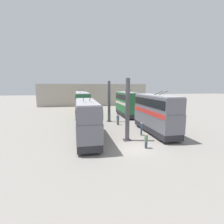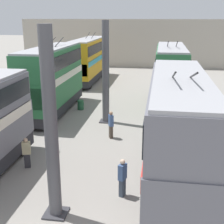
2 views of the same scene
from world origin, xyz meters
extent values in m
cube|color=#A8A093|center=(41.30, 0.00, 3.63)|extent=(0.50, 36.00, 7.25)
cylinder|color=#4C4C51|center=(3.07, 0.00, 3.72)|extent=(0.51, 0.51, 7.43)
cube|color=#333338|center=(3.07, 0.00, 0.04)|extent=(0.92, 0.92, 0.08)
cylinder|color=#4C4C51|center=(14.78, 0.00, 3.72)|extent=(0.51, 0.51, 7.43)
cube|color=#333338|center=(14.78, 0.00, 0.04)|extent=(0.92, 0.92, 0.08)
cylinder|color=black|center=(9.22, -5.81, 0.51)|extent=(1.01, 0.30, 1.01)
cylinder|color=black|center=(9.22, -3.71, 0.51)|extent=(1.01, 0.30, 1.01)
cube|color=#28282D|center=(5.54, -4.76, 0.67)|extent=(9.96, 2.45, 0.78)
cube|color=slate|center=(5.54, -4.76, 2.19)|extent=(10.17, 2.50, 2.26)
cube|color=red|center=(5.54, -4.76, 3.04)|extent=(9.86, 2.54, 0.55)
cube|color=slate|center=(5.54, -4.76, 4.25)|extent=(10.06, 2.43, 1.86)
cube|color=black|center=(5.54, -4.76, 4.34)|extent=(9.76, 2.51, 1.02)
cube|color=#9E9EA3|center=(5.54, -4.76, 5.25)|extent=(9.96, 2.25, 0.14)
cube|color=black|center=(10.56, -4.76, 2.41)|extent=(0.12, 2.30, 1.45)
cylinder|color=#282828|center=(4.27, -5.11, 5.61)|extent=(2.35, 0.07, 0.65)
cylinder|color=#282828|center=(4.27, -4.41, 5.61)|extent=(2.35, 0.07, 0.65)
cylinder|color=black|center=(23.32, -5.81, 0.49)|extent=(0.99, 0.30, 0.99)
cylinder|color=black|center=(23.32, -3.71, 0.49)|extent=(0.99, 0.30, 0.99)
cylinder|color=black|center=(16.43, -5.81, 0.49)|extent=(0.99, 0.30, 0.99)
cylinder|color=black|center=(16.43, -3.71, 0.49)|extent=(0.99, 0.30, 0.99)
cube|color=#28282D|center=(19.77, -4.76, 0.66)|extent=(9.69, 2.45, 0.77)
cube|color=#286B3D|center=(19.77, -4.76, 2.11)|extent=(9.89, 2.50, 2.13)
cube|color=silver|center=(19.77, -4.76, 2.90)|extent=(9.59, 2.54, 0.55)
cube|color=#286B3D|center=(19.77, -4.76, 4.14)|extent=(9.79, 2.43, 1.94)
cube|color=black|center=(19.77, -4.76, 4.24)|extent=(9.49, 2.51, 1.06)
cube|color=#9E9EA3|center=(19.77, -4.76, 5.18)|extent=(9.69, 2.25, 0.14)
cube|color=black|center=(24.66, -4.76, 2.32)|extent=(0.12, 2.30, 1.36)
cylinder|color=#282828|center=(18.54, -5.11, 5.54)|extent=(2.35, 0.07, 0.65)
cylinder|color=#282828|center=(18.54, -4.41, 5.54)|extent=(2.35, 0.07, 0.65)
cylinder|color=black|center=(8.15, 3.71, 0.49)|extent=(0.98, 0.30, 0.98)
cube|color=black|center=(9.49, 4.76, 2.20)|extent=(0.12, 2.30, 1.23)
cylinder|color=black|center=(13.05, 3.71, 0.46)|extent=(0.93, 0.30, 0.93)
cylinder|color=black|center=(13.05, 5.81, 0.46)|extent=(0.93, 0.30, 0.93)
cylinder|color=black|center=(20.00, 3.71, 0.46)|extent=(0.93, 0.30, 0.93)
cylinder|color=black|center=(20.00, 5.81, 0.46)|extent=(0.93, 0.30, 0.93)
cube|color=#28282D|center=(16.62, 4.76, 0.63)|extent=(9.75, 2.45, 0.76)
cube|color=#286B3D|center=(16.62, 4.76, 2.15)|extent=(9.95, 2.50, 2.28)
cube|color=silver|center=(16.62, 4.76, 3.02)|extent=(9.65, 2.54, 0.55)
cube|color=#286B3D|center=(16.62, 4.76, 4.25)|extent=(9.85, 2.43, 1.91)
cube|color=black|center=(16.62, 4.76, 4.34)|extent=(9.55, 2.51, 1.05)
cube|color=#9E9EA3|center=(16.62, 4.76, 5.27)|extent=(9.75, 2.25, 0.14)
cube|color=black|center=(11.71, 4.76, 2.38)|extent=(0.12, 2.30, 1.46)
cylinder|color=#282828|center=(17.87, 4.41, 5.63)|extent=(2.35, 0.07, 0.65)
cylinder|color=#282828|center=(17.87, 5.11, 5.63)|extent=(2.35, 0.07, 0.65)
cylinder|color=black|center=(25.57, 3.71, 0.50)|extent=(1.01, 0.30, 1.01)
cylinder|color=black|center=(25.57, 5.81, 0.50)|extent=(1.01, 0.30, 1.01)
cylinder|color=black|center=(33.83, 3.71, 0.50)|extent=(1.01, 0.30, 1.01)
cylinder|color=black|center=(33.83, 5.81, 0.50)|extent=(1.01, 0.30, 1.01)
cube|color=#28282D|center=(29.80, 4.76, 0.66)|extent=(11.04, 2.45, 0.78)
cube|color=gold|center=(29.80, 4.76, 2.04)|extent=(11.26, 2.50, 1.98)
cube|color=teal|center=(29.80, 4.76, 2.76)|extent=(10.93, 2.54, 0.55)
cube|color=gold|center=(29.80, 4.76, 4.00)|extent=(11.15, 2.43, 1.94)
cube|color=black|center=(29.80, 4.76, 4.10)|extent=(10.81, 2.51, 1.07)
cube|color=#9E9EA3|center=(29.80, 4.76, 5.04)|extent=(11.04, 2.25, 0.14)
cube|color=black|center=(24.23, 4.76, 2.24)|extent=(0.12, 2.30, 1.27)
cylinder|color=#282828|center=(31.21, 4.41, 5.40)|extent=(2.35, 0.07, 0.65)
cylinder|color=#282828|center=(31.21, 5.11, 5.40)|extent=(2.35, 0.07, 0.65)
cube|color=#2D2D33|center=(6.77, 2.80, 0.39)|extent=(0.28, 0.35, 0.78)
cube|color=tan|center=(6.77, 2.80, 1.11)|extent=(0.35, 0.47, 0.68)
sphere|color=tan|center=(6.77, 2.80, 1.56)|extent=(0.22, 0.22, 0.22)
cube|color=#473D33|center=(11.58, -0.90, 0.42)|extent=(0.36, 0.32, 0.84)
cube|color=#3D5684|center=(11.58, -0.90, 1.21)|extent=(0.48, 0.41, 0.73)
sphere|color=#A37A5B|center=(11.58, -0.90, 1.70)|extent=(0.24, 0.24, 0.24)
cube|color=#384251|center=(4.82, -2.48, 0.41)|extent=(0.35, 0.30, 0.83)
cube|color=#3D5684|center=(4.82, -2.48, 1.19)|extent=(0.48, 0.38, 0.72)
sphere|color=beige|center=(4.82, -2.48, 1.67)|extent=(0.23, 0.23, 0.23)
cylinder|color=#235638|center=(17.66, 2.70, 0.40)|extent=(0.53, 0.53, 0.81)
cylinder|color=#235638|center=(17.66, 2.70, 0.40)|extent=(0.56, 0.56, 0.04)
camera|label=1|loc=(-16.56, 5.93, 6.48)|focal=28.00mm
camera|label=2|loc=(-7.29, -3.91, 7.67)|focal=50.00mm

